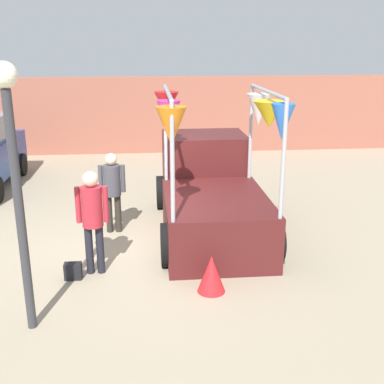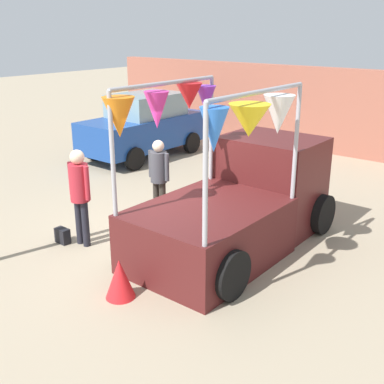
{
  "view_description": "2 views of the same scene",
  "coord_description": "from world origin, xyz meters",
  "views": [
    {
      "loc": [
        0.14,
        -8.52,
        3.75
      ],
      "look_at": [
        0.93,
        -0.23,
        1.13
      ],
      "focal_mm": 45.0,
      "sensor_mm": 36.0,
      "label": 1
    },
    {
      "loc": [
        5.79,
        -5.98,
        3.77
      ],
      "look_at": [
        1.08,
        -0.18,
        1.19
      ],
      "focal_mm": 45.0,
      "sensor_mm": 36.0,
      "label": 2
    }
  ],
  "objects": [
    {
      "name": "ground_plane",
      "position": [
        0.0,
        0.0,
        0.0
      ],
      "size": [
        60.0,
        60.0,
        0.0
      ],
      "primitive_type": "plane",
      "color": "gray"
    },
    {
      "name": "vendor_truck",
      "position": [
        1.39,
        0.86,
        0.88
      ],
      "size": [
        2.48,
        4.11,
        2.94
      ],
      "color": "#4C1919",
      "rests_on": "ground"
    },
    {
      "name": "parked_car",
      "position": [
        -4.36,
        4.25,
        0.94
      ],
      "size": [
        1.88,
        4.0,
        1.88
      ],
      "color": "navy",
      "rests_on": "ground"
    },
    {
      "name": "person_customer",
      "position": [
        -0.78,
        -1.02,
        1.08
      ],
      "size": [
        0.53,
        0.34,
        1.77
      ],
      "color": "black",
      "rests_on": "ground"
    },
    {
      "name": "person_vendor",
      "position": [
        -0.58,
        0.81,
        0.99
      ],
      "size": [
        0.53,
        0.34,
        1.65
      ],
      "color": "#2D2823",
      "rests_on": "ground"
    },
    {
      "name": "handbag",
      "position": [
        -1.13,
        -1.22,
        0.14
      ],
      "size": [
        0.28,
        0.16,
        0.28
      ],
      "primitive_type": "cube",
      "color": "black",
      "rests_on": "ground"
    },
    {
      "name": "brick_boundary_wall",
      "position": [
        0.0,
        8.22,
        1.3
      ],
      "size": [
        18.0,
        0.36,
        2.6
      ],
      "primitive_type": "cube",
      "color": "#9E5947",
      "rests_on": "ground"
    },
    {
      "name": "folded_kite_bundle_crimson",
      "position": [
        1.08,
        -1.84,
        0.3
      ],
      "size": [
        0.62,
        0.62,
        0.6
      ],
      "primitive_type": "cone",
      "rotation": [
        0.0,
        0.0,
        0.78
      ],
      "color": "red",
      "rests_on": "ground"
    }
  ]
}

